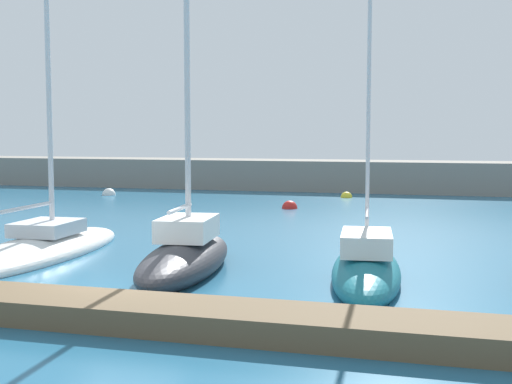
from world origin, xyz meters
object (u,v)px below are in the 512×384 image
sailboat_teal_fourth (366,268)px  mooring_buoy_yellow (346,197)px  sailboat_white_second (42,245)px  mooring_buoy_white (109,195)px  sailboat_charcoal_third (186,253)px  mooring_buoy_red (290,208)px

sailboat_teal_fourth → mooring_buoy_yellow: 21.99m
sailboat_white_second → mooring_buoy_white: 19.93m
sailboat_teal_fourth → sailboat_charcoal_third: bearing=86.1°
mooring_buoy_white → mooring_buoy_yellow: bearing=8.8°
mooring_buoy_red → mooring_buoy_white: size_ratio=0.97×
sailboat_white_second → sailboat_charcoal_third: 5.28m
sailboat_teal_fourth → mooring_buoy_yellow: sailboat_teal_fourth is taller
sailboat_charcoal_third → mooring_buoy_red: sailboat_charcoal_third is taller
sailboat_charcoal_third → sailboat_white_second: bearing=69.8°
sailboat_white_second → sailboat_teal_fourth: bearing=-98.5°
sailboat_white_second → sailboat_charcoal_third: size_ratio=1.49×
mooring_buoy_yellow → sailboat_teal_fourth: bearing=-80.9°
sailboat_white_second → mooring_buoy_yellow: size_ratio=28.10×
sailboat_white_second → mooring_buoy_red: 14.98m
mooring_buoy_white → mooring_buoy_red: bearing=-19.4°
sailboat_charcoal_third → mooring_buoy_red: 15.58m
mooring_buoy_yellow → sailboat_charcoal_third: bearing=-93.2°
sailboat_white_second → sailboat_teal_fourth: size_ratio=1.65×
mooring_buoy_yellow → mooring_buoy_white: bearing=-171.2°
sailboat_teal_fourth → mooring_buoy_red: (-5.37, 15.39, -0.33)m
mooring_buoy_red → mooring_buoy_white: (-11.88, 4.20, 0.00)m
sailboat_charcoal_third → mooring_buoy_white: (-12.54, 19.75, -0.52)m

